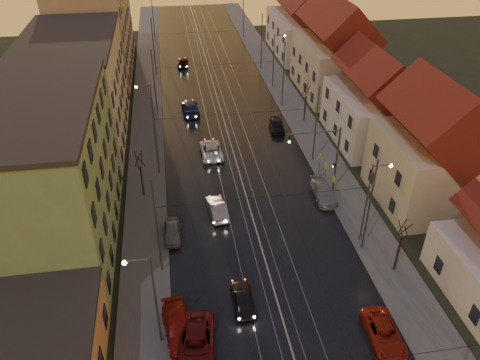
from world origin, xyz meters
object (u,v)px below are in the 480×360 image
driving_car_2 (211,149)px  driving_car_4 (183,62)px  street_lamp_0 (150,293)px  driving_car_0 (243,299)px  parked_right_2 (277,125)px  parked_left_1 (196,344)px  street_lamp_1 (371,196)px  driving_car_1 (217,208)px  parked_right_1 (324,192)px  traffic_light_mast (328,152)px  street_lamp_2 (150,110)px  driving_car_3 (190,108)px  parked_right_0 (384,334)px  parked_left_2 (178,327)px  street_lamp_3 (276,56)px  parked_left_3 (172,232)px

driving_car_2 → driving_car_4: driving_car_4 is taller
street_lamp_0 → driving_car_0: street_lamp_0 is taller
parked_right_2 → parked_left_1: bearing=-107.1°
driving_car_0 → parked_right_2: (8.91, 27.53, 0.07)m
street_lamp_1 → driving_car_1: bearing=154.8°
street_lamp_1 → driving_car_4: bearing=105.7°
parked_right_1 → traffic_light_mast: bearing=71.6°
street_lamp_1 → driving_car_4: (-13.24, 47.23, -4.17)m
street_lamp_2 → driving_car_4: size_ratio=1.90×
street_lamp_1 → driving_car_1: (-12.34, 5.81, -4.19)m
driving_car_3 → parked_right_0: 40.49m
driving_car_3 → parked_left_2: 36.42m
street_lamp_0 → street_lamp_3: (18.21, 44.00, 0.00)m
parked_left_1 → parked_right_0: parked_left_1 is taller
driving_car_3 → parked_right_2: driving_car_3 is taller
driving_car_2 → driving_car_0: bearing=88.5°
street_lamp_2 → driving_car_4: (4.97, 27.23, -4.17)m
street_lamp_1 → parked_right_1: (-1.50, 6.86, -4.21)m
street_lamp_0 → parked_left_3: size_ratio=2.18×
street_lamp_3 → parked_left_2: 46.79m
street_lamp_1 → street_lamp_2: bearing=132.3°
traffic_light_mast → parked_right_1: size_ratio=1.56×
driving_car_1 → parked_right_2: size_ratio=1.01×
street_lamp_1 → parked_left_1: size_ratio=1.49×
street_lamp_2 → parked_right_1: street_lamp_2 is taller
traffic_light_mast → street_lamp_1: bearing=-82.1°
street_lamp_2 → driving_car_1: size_ratio=1.88×
street_lamp_1 → driving_car_0: 13.72m
parked_right_0 → street_lamp_2: bearing=120.0°
driving_car_2 → driving_car_1: bearing=85.5°
driving_car_4 → driving_car_1: bearing=97.2°
street_lamp_2 → parked_right_2: street_lamp_2 is taller
driving_car_3 → parked_right_1: bearing=116.3°
street_lamp_0 → parked_left_2: bearing=17.9°
street_lamp_0 → street_lamp_3: 47.62m
street_lamp_2 → parked_left_2: size_ratio=1.69×
parked_left_2 → parked_right_1: size_ratio=1.02×
street_lamp_1 → parked_left_1: bearing=-149.5°
street_lamp_2 → parked_left_2: street_lamp_2 is taller
driving_car_4 → parked_right_1: (11.73, -40.37, -0.04)m
driving_car_1 → driving_car_4: (-0.90, 41.42, 0.02)m
parked_right_2 → street_lamp_2: bearing=-167.8°
driving_car_0 → driving_car_3: driving_car_3 is taller
street_lamp_0 → parked_right_0: 16.34m
traffic_light_mast → driving_car_2: (-10.59, 9.12, -3.88)m
traffic_light_mast → driving_car_1: size_ratio=1.70×
street_lamp_0 → driving_car_1: size_ratio=1.88×
parked_left_1 → parked_left_2: 1.99m
street_lamp_2 → driving_car_1: (5.87, -14.19, -4.19)m
street_lamp_2 → driving_car_2: size_ratio=1.56×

